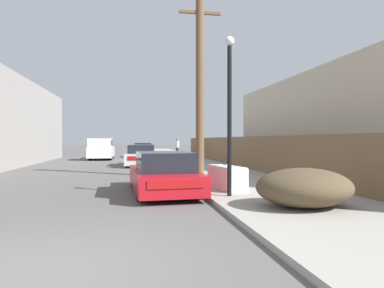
{
  "coord_description": "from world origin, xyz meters",
  "views": [
    {
      "loc": [
        1.18,
        -4.42,
        1.64
      ],
      "look_at": [
        3.74,
        10.09,
        1.46
      ],
      "focal_mm": 32.0,
      "sensor_mm": 36.0,
      "label": 1
    }
  ],
  "objects_px": {
    "discarded_fridge": "(227,177)",
    "street_lamp": "(229,103)",
    "pedestrian": "(177,147)",
    "parked_sports_car_red": "(163,174)",
    "pickup_truck": "(101,149)",
    "utility_pole": "(200,83)",
    "car_parked_far": "(142,151)",
    "car_parked_mid": "(142,156)",
    "brush_pile": "(304,187)"
  },
  "relations": [
    {
      "from": "discarded_fridge",
      "to": "street_lamp",
      "type": "height_order",
      "value": "street_lamp"
    },
    {
      "from": "pedestrian",
      "to": "parked_sports_car_red",
      "type": "bearing_deg",
      "value": -98.76
    },
    {
      "from": "discarded_fridge",
      "to": "pedestrian",
      "type": "relative_size",
      "value": 1.05
    },
    {
      "from": "pickup_truck",
      "to": "utility_pole",
      "type": "height_order",
      "value": "utility_pole"
    },
    {
      "from": "car_parked_far",
      "to": "utility_pole",
      "type": "relative_size",
      "value": 0.62
    },
    {
      "from": "car_parked_mid",
      "to": "pedestrian",
      "type": "relative_size",
      "value": 2.81
    },
    {
      "from": "discarded_fridge",
      "to": "pickup_truck",
      "type": "relative_size",
      "value": 0.33
    },
    {
      "from": "discarded_fridge",
      "to": "car_parked_far",
      "type": "distance_m",
      "value": 22.44
    },
    {
      "from": "discarded_fridge",
      "to": "utility_pole",
      "type": "xyz_separation_m",
      "value": [
        -0.04,
        4.04,
        3.56
      ]
    },
    {
      "from": "car_parked_mid",
      "to": "brush_pile",
      "type": "xyz_separation_m",
      "value": [
        3.21,
        -14.78,
        -0.06
      ]
    },
    {
      "from": "parked_sports_car_red",
      "to": "utility_pole",
      "type": "bearing_deg",
      "value": 59.82
    },
    {
      "from": "car_parked_far",
      "to": "pedestrian",
      "type": "height_order",
      "value": "pedestrian"
    },
    {
      "from": "pickup_truck",
      "to": "utility_pole",
      "type": "relative_size",
      "value": 0.7
    },
    {
      "from": "pickup_truck",
      "to": "pedestrian",
      "type": "height_order",
      "value": "pedestrian"
    },
    {
      "from": "parked_sports_car_red",
      "to": "utility_pole",
      "type": "xyz_separation_m",
      "value": [
        1.9,
        3.7,
        3.46
      ]
    },
    {
      "from": "car_parked_far",
      "to": "pickup_truck",
      "type": "height_order",
      "value": "pickup_truck"
    },
    {
      "from": "street_lamp",
      "to": "brush_pile",
      "type": "xyz_separation_m",
      "value": [
        1.24,
        -1.76,
        -2.08
      ]
    },
    {
      "from": "brush_pile",
      "to": "car_parked_far",
      "type": "bearing_deg",
      "value": 96.45
    },
    {
      "from": "parked_sports_car_red",
      "to": "pedestrian",
      "type": "distance_m",
      "value": 20.72
    },
    {
      "from": "pickup_truck",
      "to": "brush_pile",
      "type": "distance_m",
      "value": 23.18
    },
    {
      "from": "brush_pile",
      "to": "pedestrian",
      "type": "xyz_separation_m",
      "value": [
        0.28,
        23.87,
        0.42
      ]
    },
    {
      "from": "brush_pile",
      "to": "car_parked_mid",
      "type": "bearing_deg",
      "value": 102.25
    },
    {
      "from": "car_parked_far",
      "to": "street_lamp",
      "type": "height_order",
      "value": "street_lamp"
    },
    {
      "from": "parked_sports_car_red",
      "to": "pedestrian",
      "type": "xyz_separation_m",
      "value": [
        3.16,
        20.48,
        0.4
      ]
    },
    {
      "from": "discarded_fridge",
      "to": "car_parked_far",
      "type": "xyz_separation_m",
      "value": [
        -1.93,
        22.36,
        0.16
      ]
    },
    {
      "from": "street_lamp",
      "to": "pedestrian",
      "type": "xyz_separation_m",
      "value": [
        1.51,
        22.11,
        -1.66
      ]
    },
    {
      "from": "parked_sports_car_red",
      "to": "brush_pile",
      "type": "xyz_separation_m",
      "value": [
        2.88,
        -3.39,
        -0.02
      ]
    },
    {
      "from": "pickup_truck",
      "to": "car_parked_far",
      "type": "bearing_deg",
      "value": -138.38
    },
    {
      "from": "street_lamp",
      "to": "pedestrian",
      "type": "distance_m",
      "value": 22.22
    },
    {
      "from": "discarded_fridge",
      "to": "brush_pile",
      "type": "distance_m",
      "value": 3.2
    },
    {
      "from": "brush_pile",
      "to": "pedestrian",
      "type": "relative_size",
      "value": 1.31
    },
    {
      "from": "utility_pole",
      "to": "car_parked_far",
      "type": "bearing_deg",
      "value": 95.89
    },
    {
      "from": "pedestrian",
      "to": "pickup_truck",
      "type": "bearing_deg",
      "value": -166.63
    },
    {
      "from": "car_parked_mid",
      "to": "pedestrian",
      "type": "xyz_separation_m",
      "value": [
        3.49,
        9.09,
        0.36
      ]
    },
    {
      "from": "utility_pole",
      "to": "brush_pile",
      "type": "relative_size",
      "value": 3.49
    },
    {
      "from": "pickup_truck",
      "to": "pedestrian",
      "type": "relative_size",
      "value": 3.18
    },
    {
      "from": "car_parked_far",
      "to": "brush_pile",
      "type": "relative_size",
      "value": 2.16
    },
    {
      "from": "utility_pole",
      "to": "pickup_truck",
      "type": "bearing_deg",
      "value": 109.45
    },
    {
      "from": "car_parked_mid",
      "to": "pedestrian",
      "type": "height_order",
      "value": "pedestrian"
    },
    {
      "from": "discarded_fridge",
      "to": "parked_sports_car_red",
      "type": "relative_size",
      "value": 0.38
    },
    {
      "from": "car_parked_mid",
      "to": "discarded_fridge",
      "type": "bearing_deg",
      "value": -74.84
    },
    {
      "from": "parked_sports_car_red",
      "to": "car_parked_mid",
      "type": "distance_m",
      "value": 11.4
    },
    {
      "from": "pickup_truck",
      "to": "car_parked_mid",
      "type": "bearing_deg",
      "value": 112.48
    },
    {
      "from": "street_lamp",
      "to": "pedestrian",
      "type": "relative_size",
      "value": 2.56
    },
    {
      "from": "utility_pole",
      "to": "car_parked_mid",
      "type": "bearing_deg",
      "value": 106.13
    },
    {
      "from": "discarded_fridge",
      "to": "parked_sports_car_red",
      "type": "bearing_deg",
      "value": 161.04
    },
    {
      "from": "discarded_fridge",
      "to": "parked_sports_car_red",
      "type": "distance_m",
      "value": 1.97
    },
    {
      "from": "brush_pile",
      "to": "pedestrian",
      "type": "height_order",
      "value": "pedestrian"
    },
    {
      "from": "parked_sports_car_red",
      "to": "street_lamp",
      "type": "bearing_deg",
      "value": -47.85
    },
    {
      "from": "car_parked_mid",
      "to": "street_lamp",
      "type": "xyz_separation_m",
      "value": [
        1.97,
        -13.02,
        2.02
      ]
    }
  ]
}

